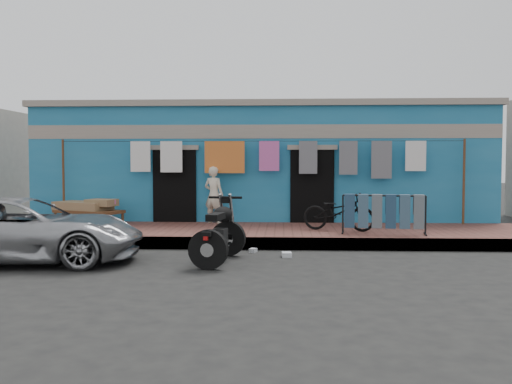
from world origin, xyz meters
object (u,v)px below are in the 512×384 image
(car, at_px, (23,229))
(seated_person, at_px, (214,195))
(motorcycle, at_px, (219,230))
(charpoy, at_px, (89,212))
(bicycle, at_px, (339,208))
(jeans_rack, at_px, (384,214))

(car, distance_m, seated_person, 5.21)
(car, distance_m, motorcycle, 3.46)
(car, bearing_deg, charpoy, -3.91)
(bicycle, bearing_deg, motorcycle, 157.48)
(car, distance_m, charpoy, 3.93)
(bicycle, relative_size, motorcycle, 0.87)
(jeans_rack, bearing_deg, motorcycle, -146.18)
(bicycle, bearing_deg, seated_person, 83.02)
(charpoy, bearing_deg, jeans_rack, -12.57)
(seated_person, bearing_deg, jeans_rack, 176.68)
(car, distance_m, bicycle, 6.52)
(jeans_rack, bearing_deg, bicycle, 148.85)
(car, relative_size, bicycle, 2.67)
(bicycle, relative_size, charpoy, 0.81)
(seated_person, xyz_separation_m, charpoy, (-3.04, -0.41, -0.41))
(bicycle, distance_m, motorcycle, 3.63)
(motorcycle, bearing_deg, charpoy, 142.25)
(car, height_order, jeans_rack, car)
(bicycle, bearing_deg, jeans_rack, -102.78)
(car, xyz_separation_m, charpoy, (-0.18, 3.92, -0.05))
(car, bearing_deg, bicycle, -69.83)
(car, xyz_separation_m, jeans_rack, (6.73, 2.38, 0.09))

